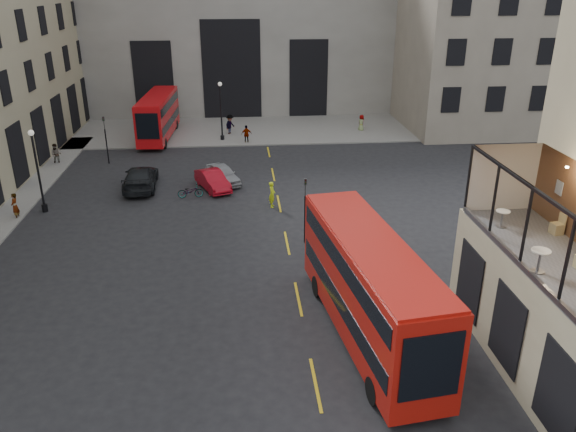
{
  "coord_description": "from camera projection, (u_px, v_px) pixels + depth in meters",
  "views": [
    {
      "loc": [
        -4.49,
        -16.37,
        13.75
      ],
      "look_at": [
        -2.23,
        8.84,
        3.0
      ],
      "focal_mm": 35.0,
      "sensor_mm": 36.0,
      "label": 1
    }
  ],
  "objects": [
    {
      "name": "gateway",
      "position": [
        230.0,
        22.0,
        60.66
      ],
      "size": [
        35.0,
        10.6,
        18.0
      ],
      "color": "#99968E",
      "rests_on": "ground"
    },
    {
      "name": "cafe_chair_d",
      "position": [
        557.0,
        228.0,
        21.7
      ],
      "size": [
        0.46,
        0.46,
        0.82
      ],
      "color": "tan",
      "rests_on": "cafe_floor"
    },
    {
      "name": "pedestrian_d",
      "position": [
        361.0,
        123.0,
        54.36
      ],
      "size": [
        0.84,
        0.93,
        1.6
      ],
      "primitive_type": "imported",
      "rotation": [
        0.0,
        0.0,
        2.12
      ],
      "color": "gray",
      "rests_on": "ground"
    },
    {
      "name": "bicycle",
      "position": [
        190.0,
        191.0,
        37.98
      ],
      "size": [
        1.76,
        0.75,
        0.9
      ],
      "primitive_type": "imported",
      "rotation": [
        0.0,
        0.0,
        1.66
      ],
      "color": "gray",
      "rests_on": "ground"
    },
    {
      "name": "car_c",
      "position": [
        140.0,
        178.0,
        39.58
      ],
      "size": [
        2.42,
        5.44,
        1.55
      ],
      "primitive_type": "imported",
      "rotation": [
        0.0,
        0.0,
        3.19
      ],
      "color": "black",
      "rests_on": "ground"
    },
    {
      "name": "pedestrian_a",
      "position": [
        56.0,
        154.0,
        44.52
      ],
      "size": [
        0.85,
        0.67,
        1.71
      ],
      "primitive_type": "imported",
      "rotation": [
        0.0,
        0.0,
        0.03
      ],
      "color": "gray",
      "rests_on": "ground"
    },
    {
      "name": "cafe_table_far",
      "position": [
        502.0,
        216.0,
        22.22
      ],
      "size": [
        0.55,
        0.55,
        0.69
      ],
      "color": "white",
      "rests_on": "cafe_floor"
    },
    {
      "name": "bus_near",
      "position": [
        369.0,
        284.0,
        22.46
      ],
      "size": [
        3.92,
        11.23,
        4.39
      ],
      "color": "#A4120B",
      "rests_on": "ground"
    },
    {
      "name": "pedestrian_c",
      "position": [
        247.0,
        134.0,
        50.29
      ],
      "size": [
        1.01,
        0.5,
        1.66
      ],
      "primitive_type": "imported",
      "rotation": [
        0.0,
        0.0,
        3.24
      ],
      "color": "gray",
      "rests_on": "ground"
    },
    {
      "name": "host_frontage",
      "position": [
        548.0,
        321.0,
        20.41
      ],
      "size": [
        3.0,
        11.0,
        4.5
      ],
      "primitive_type": "cube",
      "color": "tan",
      "rests_on": "ground"
    },
    {
      "name": "pedestrian_b",
      "position": [
        230.0,
        125.0,
        52.94
      ],
      "size": [
        1.28,
        1.45,
        1.95
      ],
      "primitive_type": "imported",
      "rotation": [
        0.0,
        0.0,
        1.01
      ],
      "color": "gray",
      "rests_on": "ground"
    },
    {
      "name": "ground",
      "position": [
        369.0,
        381.0,
        20.75
      ],
      "size": [
        140.0,
        140.0,
        0.0
      ],
      "primitive_type": "plane",
      "color": "black",
      "rests_on": "ground"
    },
    {
      "name": "street_lamp_b",
      "position": [
        221.0,
        115.0,
        50.49
      ],
      "size": [
        0.36,
        0.36,
        5.33
      ],
      "color": "black",
      "rests_on": "ground"
    },
    {
      "name": "bus_far",
      "position": [
        158.0,
        114.0,
        51.42
      ],
      "size": [
        2.83,
        10.11,
        3.99
      ],
      "color": "red",
      "rests_on": "ground"
    },
    {
      "name": "building_right",
      "position": [
        485.0,
        15.0,
        54.98
      ],
      "size": [
        16.6,
        18.6,
        20.0
      ],
      "color": "gray",
      "rests_on": "ground"
    },
    {
      "name": "cafe_table_mid",
      "position": [
        540.0,
        257.0,
        18.78
      ],
      "size": [
        0.64,
        0.64,
        0.8
      ],
      "color": "silver",
      "rests_on": "cafe_floor"
    },
    {
      "name": "pedestrian_e",
      "position": [
        15.0,
        206.0,
        34.43
      ],
      "size": [
        0.42,
        0.63,
        1.68
      ],
      "primitive_type": "imported",
      "rotation": [
        0.0,
        0.0,
        4.67
      ],
      "color": "gray",
      "rests_on": "ground"
    },
    {
      "name": "pavement_far",
      "position": [
        223.0,
        129.0,
        55.07
      ],
      "size": [
        40.0,
        12.0,
        0.12
      ],
      "primitive_type": "cube",
      "color": "slate",
      "rests_on": "ground"
    },
    {
      "name": "cafe_floor",
      "position": [
        560.0,
        265.0,
        19.51
      ],
      "size": [
        3.0,
        10.0,
        0.1
      ],
      "primitive_type": "cube",
      "color": "slate",
      "rests_on": "host_frontage"
    },
    {
      "name": "traffic_light_near",
      "position": [
        305.0,
        202.0,
        30.72
      ],
      "size": [
        0.16,
        0.2,
        3.8
      ],
      "color": "black",
      "rests_on": "ground"
    },
    {
      "name": "street_lamp_a",
      "position": [
        39.0,
        176.0,
        34.92
      ],
      "size": [
        0.36,
        0.36,
        5.33
      ],
      "color": "black",
      "rests_on": "ground"
    },
    {
      "name": "cyclist",
      "position": [
        272.0,
        194.0,
        36.28
      ],
      "size": [
        0.48,
        0.67,
        1.71
      ],
      "primitive_type": "imported",
      "rotation": [
        0.0,
        0.0,
        1.45
      ],
      "color": "#D0ED19",
      "rests_on": "ground"
    },
    {
      "name": "car_b",
      "position": [
        213.0,
        180.0,
        39.4
      ],
      "size": [
        2.84,
        4.23,
        1.32
      ],
      "primitive_type": "imported",
      "rotation": [
        0.0,
        0.0,
        0.4
      ],
      "color": "#A60A17",
      "rests_on": "ground"
    },
    {
      "name": "traffic_light_far",
      "position": [
        105.0,
        134.0,
        44.24
      ],
      "size": [
        0.16,
        0.2,
        3.8
      ],
      "color": "black",
      "rests_on": "ground"
    },
    {
      "name": "car_a",
      "position": [
        223.0,
        174.0,
        40.6
      ],
      "size": [
        2.97,
        4.23,
        1.34
      ],
      "primitive_type": "imported",
      "rotation": [
        0.0,
        0.0,
        0.4
      ],
      "color": "#929499",
      "rests_on": "ground"
    }
  ]
}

